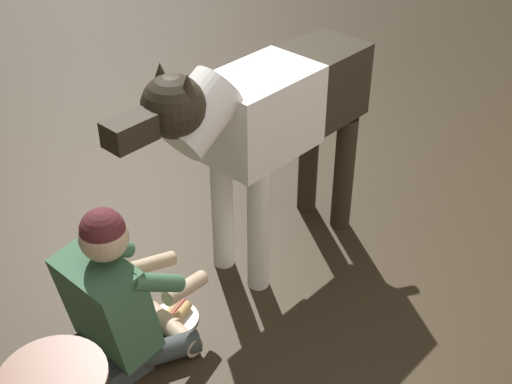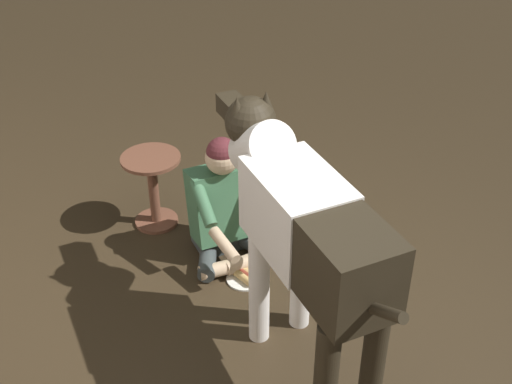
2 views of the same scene
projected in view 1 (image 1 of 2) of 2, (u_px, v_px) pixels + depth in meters
ground_plane at (253, 262)px, 3.78m from camera, size 15.02×15.02×0.00m
person_sitting_on_floor at (117, 300)px, 3.03m from camera, size 0.66×0.58×0.84m
large_dog at (268, 117)px, 3.34m from camera, size 1.75×0.42×1.32m
hot_dog_on_plate at (175, 315)px, 3.40m from camera, size 0.24×0.24×0.06m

